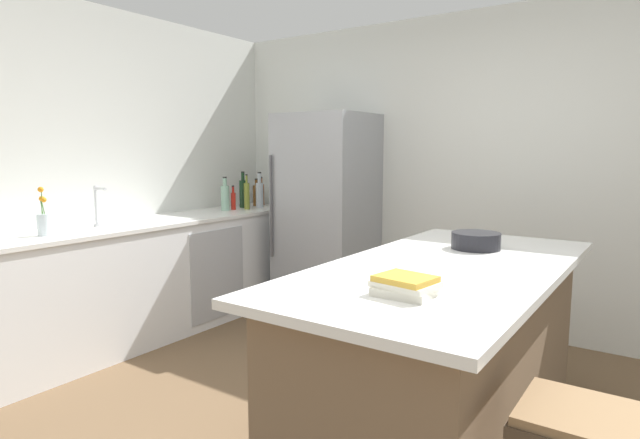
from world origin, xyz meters
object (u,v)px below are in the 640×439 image
Objects in this scene: refrigerator at (327,215)px; olive_oil_bottle at (247,195)px; cookbook_stack at (405,286)px; kitchen_island at (443,356)px; wine_bottle at (243,193)px; hot_sauce_bottle at (233,200)px; mixing_bowl at (476,241)px; whiskey_bottle at (257,195)px; sink_faucet at (97,205)px; soda_bottle at (260,194)px; flower_vase at (44,221)px; vinegar_bottle at (261,194)px; gin_bottle at (225,197)px.

refrigerator is 0.81m from olive_oil_bottle.
kitchen_island is at bearing 96.70° from cookbook_stack.
kitchen_island is at bearing -27.92° from wine_bottle.
hot_sauce_bottle is 2.65m from mixing_bowl.
whiskey_bottle is 0.19m from wine_bottle.
refrigerator is (-1.72, 1.52, 0.43)m from kitchen_island.
whiskey_bottle is at bearing 89.98° from sink_faucet.
soda_bottle reaches higher than kitchen_island.
sink_faucet is at bearing 170.88° from cookbook_stack.
soda_bottle is at bearing 89.00° from flower_vase.
kitchen_island is 7.08× the size of sink_faucet.
olive_oil_bottle is (0.13, 1.47, -0.02)m from sink_faucet.
vinegar_bottle is (-0.01, 1.84, -0.04)m from sink_faucet.
olive_oil_bottle is at bearing 49.32° from hot_sauce_bottle.
vinegar_bottle is 0.48m from hot_sauce_bottle.
soda_bottle reaches higher than hot_sauce_bottle.
soda_bottle is (0.04, 2.09, 0.04)m from flower_vase.
mixing_bowl is (2.60, -0.91, -0.09)m from wine_bottle.
vinegar_bottle is 0.56m from gin_bottle.
vinegar_bottle is 0.87× the size of olive_oil_bottle.
wine_bottle is at bearing 90.33° from sink_faucet.
whiskey_bottle is (0.00, 1.75, -0.04)m from sink_faucet.
kitchen_island is 3.02m from wine_bottle.
whiskey_bottle reaches higher than mixing_bowl.
hot_sauce_bottle is at bearing -74.52° from wine_bottle.
soda_bottle is at bearing 73.95° from gin_bottle.
soda_bottle is 1.52× the size of hot_sauce_bottle.
sink_faucet is 2.68m from mixing_bowl.
refrigerator is 2.00m from mixing_bowl.
cookbook_stack is (2.68, -2.18, -0.07)m from whiskey_bottle.
olive_oil_bottle is (-2.48, 1.29, 0.59)m from kitchen_island.
wine_bottle reaches higher than flower_vase.
gin_bottle is (-2.58, 1.10, 0.58)m from kitchen_island.
gin_bottle is (0.03, -0.47, 0.01)m from whiskey_bottle.
gin_bottle is 1.28× the size of cookbook_stack.
sink_faucet reaches higher than kitchen_island.
soda_bottle is 3.29m from cookbook_stack.
gin_bottle reaches higher than kitchen_island.
gin_bottle is (-0.10, -0.19, -0.01)m from olive_oil_bottle.
wine_bottle is 1.06× the size of olive_oil_bottle.
wine_bottle is at bearing 143.42° from cookbook_stack.
flower_vase is 0.97× the size of olive_oil_bottle.
wine_bottle is 1.13× the size of gin_bottle.
flower_vase reaches higher than kitchen_island.
wine_bottle reaches higher than cookbook_stack.
gin_bottle is at bearing 88.79° from sink_faucet.
vinegar_bottle is at bearing 90.45° from sink_faucet.
vinegar_bottle is at bearing 126.98° from soda_bottle.
vinegar_bottle reaches higher than whiskey_bottle.
kitchen_island is 2.94m from soda_bottle.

